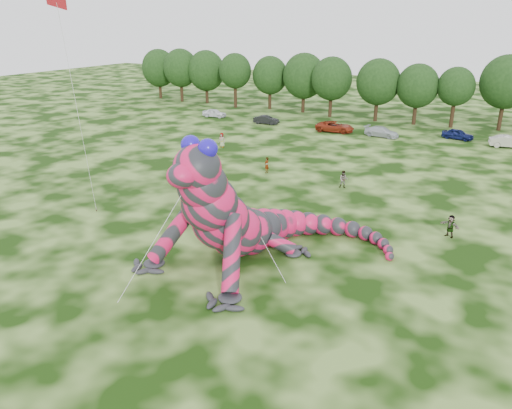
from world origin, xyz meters
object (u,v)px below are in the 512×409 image
object	(u,v)px
inflatable_gecko	(247,191)
car_5	(508,142)
tree_0	(159,74)
tree_3	(235,81)
tree_8	(417,94)
tree_2	(206,77)
spectator_0	(267,165)
tree_6	(331,87)
spectator_4	(222,140)
tree_9	(455,98)
tree_1	(181,75)
spectator_1	(344,179)
tree_7	(378,90)
car_4	(458,134)
flying_kite	(60,20)
tree_5	(304,83)
car_1	(266,120)
car_3	(382,132)
tree_4	(270,83)
car_2	(335,127)
car_0	(214,113)
tree_10	(505,93)

from	to	relation	value
inflatable_gecko	car_5	xyz separation A→B (m)	(13.63, 41.25, -3.67)
tree_0	tree_3	size ratio (longest dim) A/B	1.01
tree_8	tree_3	bearing A→B (deg)	179.85
tree_2	spectator_0	xyz separation A→B (m)	(31.08, -34.87, -3.99)
tree_6	tree_8	world-z (taller)	tree_6
spectator_0	spectator_4	bearing A→B (deg)	-119.87
tree_9	spectator_0	bearing A→B (deg)	-111.24
tree_1	spectator_1	distance (m)	57.19
tree_7	car_4	xyz separation A→B (m)	(13.17, -7.10, -4.06)
tree_0	spectator_1	xyz separation A→B (m)	(51.25, -36.17, -3.91)
tree_1	car_4	distance (m)	52.29
tree_2	flying_kite	bearing A→B (deg)	-64.50
inflatable_gecko	tree_5	distance (m)	54.96
car_4	spectator_4	size ratio (longest dim) A/B	2.24
tree_2	car_1	xyz separation A→B (m)	(19.16, -12.34, -4.18)
tree_1	car_5	bearing A→B (deg)	-9.88
tree_3	tree_8	world-z (taller)	tree_3
tree_1	car_3	xyz separation A→B (m)	(42.21, -11.77, -4.23)
tree_3	tree_7	size ratio (longest dim) A/B	1.00
inflatable_gecko	spectator_1	world-z (taller)	inflatable_gecko
tree_2	tree_4	bearing A→B (deg)	-0.21
tree_8	car_4	distance (m)	10.99
inflatable_gecko	flying_kite	distance (m)	16.62
tree_2	car_4	size ratio (longest dim) A/B	2.41
tree_0	inflatable_gecko	bearing A→B (deg)	-46.28
car_1	car_3	distance (m)	17.72
tree_8	car_3	world-z (taller)	tree_8
tree_6	spectator_0	distance (m)	33.50
tree_1	car_2	size ratio (longest dim) A/B	1.83
car_0	tree_9	bearing A→B (deg)	-80.46
tree_6	spectator_4	size ratio (longest dim) A/B	5.32
tree_2	spectator_0	distance (m)	46.88
inflatable_gecko	flying_kite	bearing A→B (deg)	-157.37
tree_8	spectator_0	bearing A→B (deg)	-103.13
car_0	car_3	bearing A→B (deg)	-98.64
car_4	tree_6	bearing A→B (deg)	82.05
car_2	tree_0	bearing A→B (deg)	66.76
tree_9	tree_10	size ratio (longest dim) A/B	0.83
car_3	spectator_0	world-z (taller)	spectator_0
spectator_0	car_1	bearing A→B (deg)	-146.70
tree_6	car_0	world-z (taller)	tree_6
car_5	tree_3	bearing A→B (deg)	67.38
tree_7	tree_10	world-z (taller)	tree_10
car_4	tree_10	bearing A→B (deg)	-15.14
tree_8	tree_2	bearing A→B (deg)	177.38
tree_7	car_2	bearing A→B (deg)	-104.23
inflatable_gecko	spectator_4	bearing A→B (deg)	136.63
tree_5	tree_10	world-z (taller)	tree_10
tree_0	tree_8	xyz separation A→B (m)	(50.34, -2.25, -0.28)
tree_1	tree_10	bearing A→B (deg)	0.54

